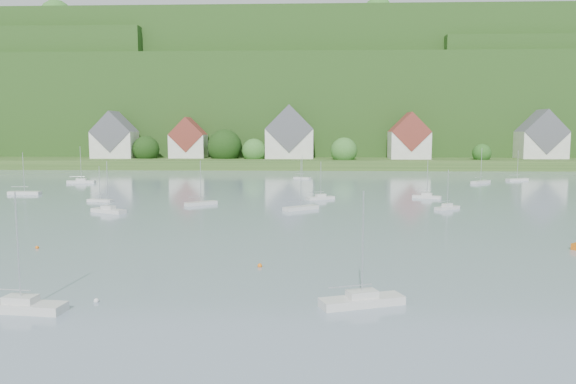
{
  "coord_description": "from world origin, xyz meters",
  "views": [
    {
      "loc": [
        11.92,
        -2.04,
        12.62
      ],
      "look_at": [
        8.89,
        75.0,
        4.0
      ],
      "focal_mm": 34.75,
      "sensor_mm": 36.0,
      "label": 1
    }
  ],
  "objects": [
    {
      "name": "mooring_buoy_3",
      "position": [
        -17.2,
        55.32,
        0.0
      ],
      "size": [
        0.38,
        0.38,
        0.38
      ],
      "primitive_type": "sphere",
      "color": "orange",
      "rests_on": "ground"
    },
    {
      "name": "near_sailboat_3",
      "position": [
        15.72,
        37.18,
        0.44
      ],
      "size": [
        6.39,
        3.7,
        8.33
      ],
      "rotation": [
        0.0,
        0.0,
        0.34
      ],
      "color": "silver",
      "rests_on": "ground"
    },
    {
      "name": "near_sailboat_0",
      "position": [
        -8.21,
        34.93,
        0.45
      ],
      "size": [
        6.38,
        2.37,
        8.42
      ],
      "rotation": [
        0.0,
        0.0,
        -0.1
      ],
      "color": "silver",
      "rests_on": "ground"
    },
    {
      "name": "village_building_3",
      "position": [
        45.0,
        186.0,
        9.43
      ],
      "size": [
        13.0,
        10.4,
        15.5
      ],
      "color": "beige",
      "rests_on": "far_shore_strip"
    },
    {
      "name": "mooring_buoy_2",
      "position": [
        7.32,
        48.22,
        0.0
      ],
      "size": [
        0.44,
        0.44,
        0.44
      ],
      "primitive_type": "sphere",
      "color": "orange",
      "rests_on": "ground"
    },
    {
      "name": "village_building_1",
      "position": [
        -30.0,
        189.0,
        8.75
      ],
      "size": [
        12.0,
        9.36,
        14.0
      ],
      "color": "beige",
      "rests_on": "far_shore_strip"
    },
    {
      "name": "village_building_0",
      "position": [
        -55.0,
        187.0,
        9.51
      ],
      "size": [
        14.0,
        10.4,
        16.0
      ],
      "color": "beige",
      "rests_on": "far_shore_strip"
    },
    {
      "name": "village_building_4",
      "position": [
        90.0,
        190.0,
        9.59
      ],
      "size": [
        15.0,
        10.4,
        16.5
      ],
      "color": "beige",
      "rests_on": "far_shore_strip"
    },
    {
      "name": "forested_ridge",
      "position": [
        0.39,
        268.57,
        22.89
      ],
      "size": [
        620.0,
        181.22,
        69.89
      ],
      "color": "#1A3A12",
      "rests_on": "ground"
    },
    {
      "name": "far_sailboat_cluster",
      "position": [
        4.65,
        114.2,
        0.37
      ],
      "size": [
        205.28,
        65.82,
        8.71
      ],
      "color": "silver",
      "rests_on": "ground"
    },
    {
      "name": "far_shore_strip",
      "position": [
        0.0,
        200.0,
        1.5
      ],
      "size": [
        600.0,
        60.0,
        3.0
      ],
      "primitive_type": "cube",
      "color": "#2D4C1C",
      "rests_on": "ground"
    },
    {
      "name": "village_building_2",
      "position": [
        5.0,
        188.0,
        10.27
      ],
      "size": [
        16.0,
        11.44,
        18.0
      ],
      "color": "beige",
      "rests_on": "far_shore_strip"
    },
    {
      "name": "mooring_buoy_1",
      "position": [
        -3.76,
        37.18,
        0.0
      ],
      "size": [
        0.38,
        0.38,
        0.38
      ],
      "primitive_type": "sphere",
      "color": "silver",
      "rests_on": "ground"
    }
  ]
}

